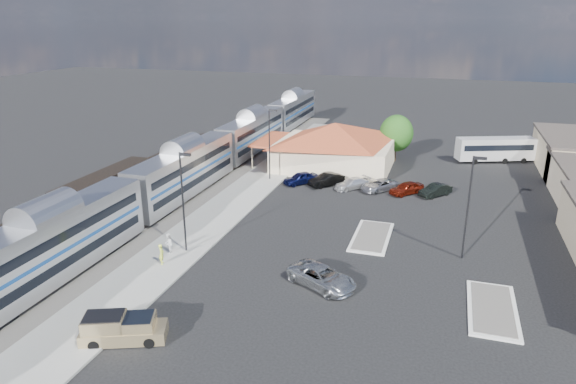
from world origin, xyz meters
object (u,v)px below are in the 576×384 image
(suv, at_px, (322,277))
(coach_bus, at_px, (495,148))
(station_depot, at_px, (334,145))
(pickup_truck, at_px, (124,329))

(suv, distance_m, coach_bus, 44.54)
(suv, xyz_separation_m, coach_bus, (14.76, 42.01, 1.21))
(station_depot, relative_size, suv, 3.25)
(pickup_truck, height_order, suv, pickup_truck)
(pickup_truck, relative_size, coach_bus, 0.51)
(station_depot, height_order, pickup_truck, station_depot)
(station_depot, xyz_separation_m, pickup_truck, (-3.94, -42.81, -2.27))
(station_depot, distance_m, suv, 32.98)
(suv, height_order, coach_bus, coach_bus)
(station_depot, distance_m, coach_bus, 23.24)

